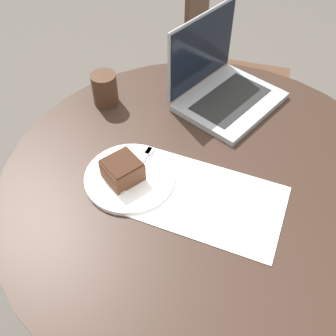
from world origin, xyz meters
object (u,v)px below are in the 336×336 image
(chair, at_px, (222,79))
(coffee_glass, at_px, (105,89))
(laptop, at_px, (222,87))
(plate, at_px, (130,177))

(chair, bearing_deg, coffee_glass, -25.82)
(coffee_glass, height_order, laptop, laptop)
(chair, xyz_separation_m, laptop, (0.23, -0.42, 0.30))
(chair, bearing_deg, plate, -7.30)
(plate, height_order, laptop, laptop)
(plate, xyz_separation_m, laptop, (0.01, 0.41, 0.04))
(chair, distance_m, coffee_glass, 0.71)
(chair, height_order, laptop, laptop)
(plate, bearing_deg, laptop, 88.89)
(chair, height_order, plate, chair)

